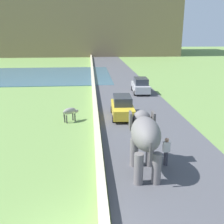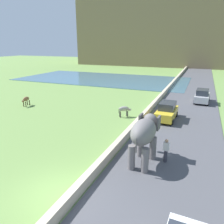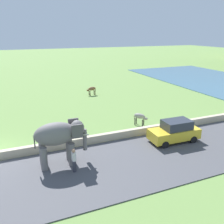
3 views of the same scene
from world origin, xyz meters
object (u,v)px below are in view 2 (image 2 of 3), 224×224
(car_silver, at_px, (202,96))
(cow_grey, at_px, (124,109))
(cow_brown, at_px, (26,99))
(person_beside_elephant, at_px, (166,150))
(car_yellow, at_px, (167,111))
(elephant, at_px, (144,133))

(car_silver, relative_size, cow_grey, 3.11)
(car_silver, distance_m, cow_grey, 11.93)
(cow_brown, bearing_deg, car_silver, 26.52)
(person_beside_elephant, relative_size, car_yellow, 0.40)
(person_beside_elephant, bearing_deg, cow_brown, 158.60)
(elephant, relative_size, car_yellow, 0.86)
(car_silver, bearing_deg, cow_grey, -128.29)
(person_beside_elephant, bearing_deg, car_yellow, 98.78)
(elephant, xyz_separation_m, car_yellow, (-0.01, 9.07, -1.14))
(cow_brown, bearing_deg, car_yellow, 4.69)
(car_silver, bearing_deg, car_yellow, -110.10)
(elephant, height_order, person_beside_elephant, elephant)
(cow_brown, bearing_deg, elephant, -24.51)
(car_yellow, distance_m, car_silver, 9.15)
(person_beside_elephant, height_order, cow_brown, person_beside_elephant)
(car_silver, xyz_separation_m, cow_brown, (-20.00, -9.98, -0.06))
(person_beside_elephant, height_order, car_silver, car_silver)
(car_yellow, xyz_separation_m, cow_grey, (-4.25, -0.77, -0.06))
(car_silver, bearing_deg, cow_brown, -153.48)
(elephant, height_order, cow_grey, elephant)
(cow_grey, height_order, cow_brown, same)
(elephant, xyz_separation_m, person_beside_elephant, (1.31, 0.57, -1.16))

